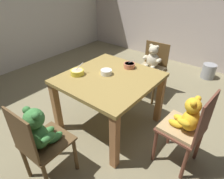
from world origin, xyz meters
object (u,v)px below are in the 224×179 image
at_px(teddy_chair_far_center, 151,64).
at_px(metal_pail, 208,71).
at_px(dining_table, 109,85).
at_px(porridge_bowl_yellow_near_left, 77,72).
at_px(porridge_bowl_white_center, 106,72).
at_px(porridge_bowl_terracotta_far_center, 129,65).
at_px(teddy_chair_near_front, 39,135).
at_px(teddy_chair_near_right, 187,123).

relative_size(teddy_chair_far_center, metal_pail, 3.09).
bearing_deg(dining_table, teddy_chair_far_center, 88.11).
height_order(dining_table, porridge_bowl_yellow_near_left, porridge_bowl_yellow_near_left).
bearing_deg(metal_pail, teddy_chair_far_center, -116.23).
relative_size(porridge_bowl_white_center, porridge_bowl_terracotta_far_center, 0.88).
height_order(teddy_chair_near_front, porridge_bowl_yellow_near_left, teddy_chair_near_front).
relative_size(teddy_chair_near_right, metal_pail, 3.29).
height_order(dining_table, teddy_chair_far_center, teddy_chair_far_center).
bearing_deg(porridge_bowl_yellow_near_left, porridge_bowl_white_center, 40.14).
bearing_deg(teddy_chair_near_right, porridge_bowl_white_center, 2.12).
distance_m(porridge_bowl_white_center, metal_pail, 2.31).
xyz_separation_m(teddy_chair_far_center, porridge_bowl_terracotta_far_center, (0.01, -0.62, 0.21)).
xyz_separation_m(teddy_chair_near_right, porridge_bowl_terracotta_far_center, (-0.90, 0.35, 0.20)).
height_order(dining_table, porridge_bowl_terracotta_far_center, porridge_bowl_terracotta_far_center).
xyz_separation_m(teddy_chair_near_front, metal_pail, (0.59, 3.12, -0.43)).
height_order(teddy_chair_far_center, metal_pail, teddy_chair_far_center).
bearing_deg(dining_table, porridge_bowl_yellow_near_left, -149.13).
distance_m(porridge_bowl_terracotta_far_center, porridge_bowl_yellow_near_left, 0.65).
relative_size(dining_table, metal_pail, 3.87).
relative_size(teddy_chair_far_center, porridge_bowl_yellow_near_left, 5.04).
xyz_separation_m(dining_table, metal_pail, (0.62, 2.15, -0.46)).
height_order(porridge_bowl_white_center, porridge_bowl_yellow_near_left, porridge_bowl_yellow_near_left).
relative_size(teddy_chair_near_front, porridge_bowl_white_center, 6.62).
height_order(teddy_chair_far_center, porridge_bowl_terracotta_far_center, porridge_bowl_terracotta_far_center).
bearing_deg(dining_table, metal_pail, 73.99).
height_order(dining_table, teddy_chair_near_right, teddy_chair_near_right).
bearing_deg(teddy_chair_near_front, porridge_bowl_white_center, 3.27).
relative_size(porridge_bowl_yellow_near_left, metal_pail, 0.61).
bearing_deg(porridge_bowl_white_center, teddy_chair_far_center, 84.13).
bearing_deg(metal_pail, dining_table, -106.01).
relative_size(dining_table, porridge_bowl_terracotta_far_center, 6.99).
bearing_deg(dining_table, porridge_bowl_terracotta_far_center, 82.79).
relative_size(dining_table, teddy_chair_near_front, 1.19).
height_order(teddy_chair_far_center, porridge_bowl_white_center, teddy_chair_far_center).
height_order(teddy_chair_near_front, porridge_bowl_white_center, teddy_chair_near_front).
relative_size(teddy_chair_far_center, porridge_bowl_terracotta_far_center, 5.57).
relative_size(dining_table, teddy_chair_near_right, 1.18).
distance_m(teddy_chair_near_right, porridge_bowl_white_center, 1.03).
distance_m(dining_table, porridge_bowl_terracotta_far_center, 0.37).
bearing_deg(metal_pail, teddy_chair_near_right, -81.39).
xyz_separation_m(porridge_bowl_terracotta_far_center, porridge_bowl_yellow_near_left, (-0.37, -0.53, -0.00)).
bearing_deg(teddy_chair_far_center, porridge_bowl_yellow_near_left, -19.40).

